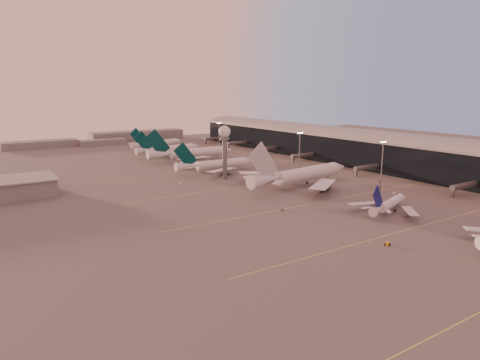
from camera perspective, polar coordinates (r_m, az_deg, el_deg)
ground at (r=146.81m, az=21.25°, el=-8.23°), size 700.00×700.00×0.00m
taxiway_markings at (r=203.12m, az=13.51°, el=-2.24°), size 180.00×185.25×0.02m
terminal at (r=293.85m, az=16.52°, el=4.00°), size 57.00×362.00×23.04m
radar_tower at (r=233.38m, az=-2.06°, el=5.13°), size 6.40×6.40×31.10m
mast_b at (r=218.32m, az=18.42°, el=2.14°), size 3.60×0.56×25.00m
mast_c at (r=252.51m, az=7.95°, el=3.89°), size 3.60×0.56×25.00m
mast_d at (r=324.37m, az=-2.80°, el=5.75°), size 3.60×0.56×25.00m
distant_horizon at (r=422.89m, az=-16.83°, el=5.35°), size 165.00×37.50×9.00m
narrowbody_mid at (r=182.73m, az=19.28°, el=-3.25°), size 34.56×27.12×13.99m
widebody_white at (r=221.08m, az=8.27°, el=0.28°), size 71.93×57.26×25.39m
greentail_a at (r=257.73m, az=-3.13°, el=1.83°), size 53.93×43.57×19.59m
greentail_b at (r=300.14m, az=-6.44°, el=3.34°), size 64.55×52.06×23.43m
greentail_c at (r=327.03m, az=-9.39°, el=3.86°), size 55.38×44.45×20.17m
greentail_d at (r=364.33m, az=-10.86°, el=4.60°), size 51.99×41.34×19.52m
gsv_tug_mid at (r=145.16m, az=19.06°, el=-8.07°), size 3.64×4.31×1.06m
gsv_truck_b at (r=215.56m, az=19.93°, el=-1.47°), size 6.52×4.46×2.48m
gsv_truck_c at (r=176.62m, az=5.65°, el=-3.71°), size 4.95×5.48×2.21m
gsv_catering_b at (r=241.97m, az=18.04°, el=0.27°), size 5.39×2.86×4.26m
gsv_tug_far at (r=237.41m, az=3.23°, el=0.25°), size 4.49×4.15×1.10m
gsv_truck_d at (r=225.89m, az=-7.96°, el=-0.35°), size 2.47×4.99×1.93m
gsv_tug_hangar at (r=295.94m, az=1.52°, el=2.59°), size 4.40×3.92×1.08m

